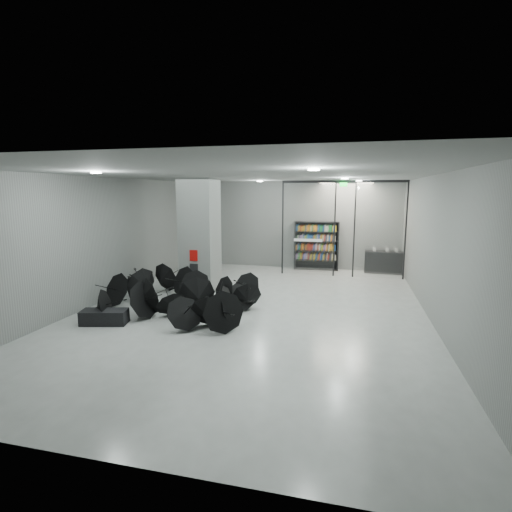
% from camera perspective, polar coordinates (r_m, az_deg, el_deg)
% --- Properties ---
extents(room, '(14.00, 14.02, 4.01)m').
position_cam_1_polar(room, '(11.39, -0.34, 5.93)').
color(room, gray).
rests_on(room, ground).
extents(column, '(1.20, 1.20, 4.00)m').
position_cam_1_polar(column, '(14.13, -8.22, 3.07)').
color(column, slate).
rests_on(column, ground).
extents(fire_cabinet, '(0.28, 0.04, 0.38)m').
position_cam_1_polar(fire_cabinet, '(13.65, -9.13, 0.07)').
color(fire_cabinet, '#A50A07').
rests_on(fire_cabinet, column).
extents(info_panel, '(0.30, 0.03, 0.42)m').
position_cam_1_polar(info_panel, '(13.74, -9.07, -1.99)').
color(info_panel, black).
rests_on(info_panel, column).
extents(exit_sign, '(0.30, 0.06, 0.15)m').
position_cam_1_polar(exit_sign, '(16.33, 12.69, 10.17)').
color(exit_sign, '#0CE533').
rests_on(exit_sign, room).
extents(glass_partition, '(5.06, 0.08, 4.00)m').
position_cam_1_polar(glass_partition, '(16.58, 12.47, 4.49)').
color(glass_partition, silver).
rests_on(glass_partition, ground).
extents(bench, '(1.29, 0.79, 0.39)m').
position_cam_1_polar(bench, '(11.38, -21.32, -8.32)').
color(bench, black).
rests_on(bench, ground).
extents(bookshelf, '(2.02, 0.52, 2.20)m').
position_cam_1_polar(bookshelf, '(18.00, 8.83, 1.51)').
color(bookshelf, black).
rests_on(bookshelf, ground).
extents(shop_counter, '(1.65, 0.76, 0.97)m').
position_cam_1_polar(shop_counter, '(17.99, 18.21, -0.85)').
color(shop_counter, black).
rests_on(shop_counter, ground).
extents(umbrella_cluster, '(5.49, 4.73, 1.31)m').
position_cam_1_polar(umbrella_cluster, '(12.09, -10.85, -6.23)').
color(umbrella_cluster, black).
rests_on(umbrella_cluster, ground).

